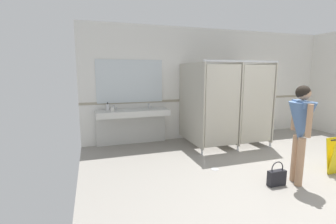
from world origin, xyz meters
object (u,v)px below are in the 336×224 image
(wet_floor_sign, at_px, (335,156))
(soap_dispenser, at_px, (108,107))
(paper_cup, at_px, (113,110))
(person_standing, at_px, (301,123))
(handbag, at_px, (277,177))

(wet_floor_sign, bearing_deg, soap_dispenser, 141.78)
(paper_cup, height_order, wet_floor_sign, paper_cup)
(person_standing, distance_m, soap_dispenser, 4.04)
(person_standing, height_order, handbag, person_standing)
(handbag, height_order, soap_dispenser, soap_dispenser)
(handbag, height_order, wet_floor_sign, wet_floor_sign)
(handbag, bearing_deg, paper_cup, 131.03)
(soap_dispenser, distance_m, wet_floor_sign, 4.72)
(person_standing, distance_m, handbag, 0.93)
(wet_floor_sign, bearing_deg, paper_cup, 144.14)
(person_standing, height_order, soap_dispenser, person_standing)
(person_standing, bearing_deg, handbag, 175.47)
(person_standing, xyz_separation_m, handbag, (-0.36, 0.03, -0.86))
(handbag, relative_size, soap_dispenser, 2.20)
(handbag, height_order, paper_cup, paper_cup)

